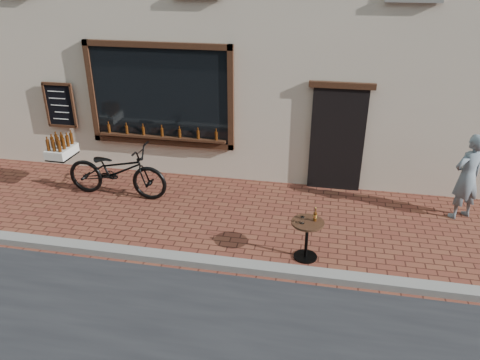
# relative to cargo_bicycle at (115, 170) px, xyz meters

# --- Properties ---
(ground) EXTENTS (90.00, 90.00, 0.00)m
(ground) POSITION_rel_cargo_bicycle_xyz_m (2.54, -2.23, -0.58)
(ground) COLOR #5D291E
(ground) RESTS_ON ground
(kerb) EXTENTS (90.00, 0.25, 0.12)m
(kerb) POSITION_rel_cargo_bicycle_xyz_m (2.54, -2.03, -0.52)
(kerb) COLOR slate
(kerb) RESTS_ON ground
(cargo_bicycle) EXTENTS (2.51, 0.82, 1.22)m
(cargo_bicycle) POSITION_rel_cargo_bicycle_xyz_m (0.00, 0.00, 0.00)
(cargo_bicycle) COLOR black
(cargo_bicycle) RESTS_ON ground
(bistro_table) EXTENTS (0.54, 0.54, 0.92)m
(bistro_table) POSITION_rel_cargo_bicycle_xyz_m (4.04, -1.50, -0.09)
(bistro_table) COLOR black
(bistro_table) RESTS_ON ground
(pedestrian) EXTENTS (0.74, 0.66, 1.69)m
(pedestrian) POSITION_rel_cargo_bicycle_xyz_m (6.85, 0.44, 0.26)
(pedestrian) COLOR slate
(pedestrian) RESTS_ON ground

